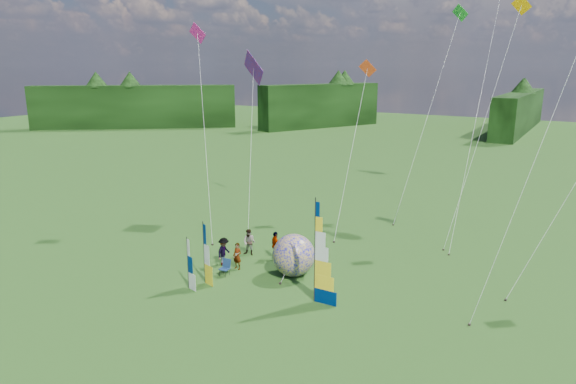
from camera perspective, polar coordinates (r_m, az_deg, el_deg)
The scene contains 18 objects.
ground at distance 26.66m, azimuth -2.69°, elevation -13.64°, with size 220.00×220.00×0.00m, color #386D28.
treeline_ring at distance 25.06m, azimuth -2.80°, elevation -5.51°, with size 210.00×210.00×8.00m, color #1F4A16, non-canonical shape.
feather_banner_main at distance 27.10m, azimuth 3.00°, elevation -6.74°, with size 1.49×0.10×5.55m, color #001E5A, non-canonical shape.
side_banner_left at distance 30.03m, azimuth -9.31°, elevation -6.78°, with size 1.00×0.10×3.61m, color yellow, non-canonical shape.
side_banner_far at distance 29.63m, azimuth -11.07°, elevation -7.83°, with size 0.89×0.10×2.96m, color white, non-canonical shape.
bol_inflatable at distance 30.88m, azimuth 0.63°, elevation -7.03°, with size 2.56×2.56×2.56m, color #0003A7.
spectator_a at distance 32.09m, azimuth -5.65°, elevation -7.11°, with size 0.62×0.41×1.69m, color #66594C.
spectator_b at distance 34.30m, azimuth -4.33°, elevation -5.59°, with size 0.86×0.42×1.77m, color #66594C.
spectator_c at distance 32.75m, azimuth -7.14°, elevation -6.59°, with size 1.18×0.44×1.82m, color #66594C.
spectator_d at distance 33.51m, azimuth -1.41°, elevation -5.96°, with size 1.09×0.44×1.86m, color #66594C.
camp_chair at distance 31.34m, azimuth -7.06°, elevation -8.35°, with size 0.58×0.58×1.01m, color #132B4F, non-canonical shape.
kite_whale at distance 40.55m, azimuth 20.46°, elevation 9.75°, with size 3.57×16.40×19.93m, color black, non-canonical shape.
kite_rainbow_delta at distance 39.45m, azimuth -4.18°, elevation 6.52°, with size 8.90×11.69×14.51m, color red, non-canonical shape.
kite_parafoil at distance 26.60m, azimuth 27.05°, elevation 8.05°, with size 7.90×8.52×20.61m, color #DB1B46, non-canonical shape.
small_kite_red at distance 39.72m, azimuth 7.15°, elevation 5.61°, with size 4.16×11.54×13.29m, color #F14719, non-canonical shape.
small_kite_orange at distance 38.00m, azimuth 20.90°, elevation 7.62°, with size 4.65×9.05×17.48m, color #FFA500, non-canonical shape.
small_kite_pink at distance 38.31m, azimuth -9.28°, elevation 7.30°, with size 7.64×7.75×16.03m, color #F12197, non-canonical shape.
small_kite_green at distance 43.81m, azimuth 15.32°, elevation 8.99°, with size 4.18×11.61×17.82m, color green, non-canonical shape.
Camera 1 is at (13.27, -19.54, 12.36)m, focal length 32.00 mm.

